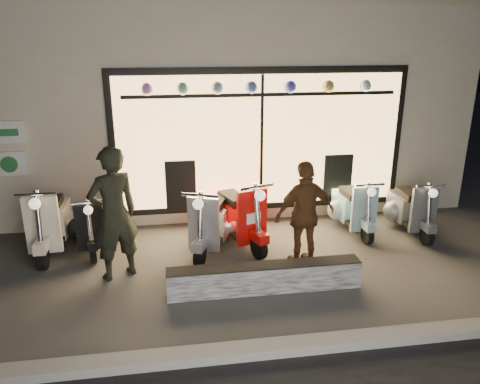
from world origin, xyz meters
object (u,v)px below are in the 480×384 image
at_px(scooter_red, 235,215).
at_px(man, 113,214).
at_px(woman, 305,215).
at_px(scooter_silver, 214,220).
at_px(graffiti_barrier, 265,278).

xyz_separation_m(scooter_red, man, (-1.89, -1.03, 0.52)).
relative_size(man, woman, 1.19).
relative_size(scooter_silver, scooter_red, 0.95).
distance_m(scooter_silver, scooter_red, 0.42).
distance_m(graffiti_barrier, scooter_red, 1.80).
relative_size(graffiti_barrier, man, 1.37).
bearing_deg(man, scooter_silver, -178.22).
relative_size(graffiti_barrier, scooter_silver, 1.77).
xyz_separation_m(graffiti_barrier, scooter_red, (-0.16, 1.78, 0.26)).
xyz_separation_m(scooter_silver, scooter_red, (0.38, 0.16, 0.02)).
bearing_deg(scooter_red, man, -170.24).
bearing_deg(man, graffiti_barrier, 131.92).
distance_m(scooter_silver, woman, 1.64).
xyz_separation_m(scooter_silver, man, (-1.51, -0.87, 0.54)).
xyz_separation_m(graffiti_barrier, man, (-2.06, 0.74, 0.79)).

